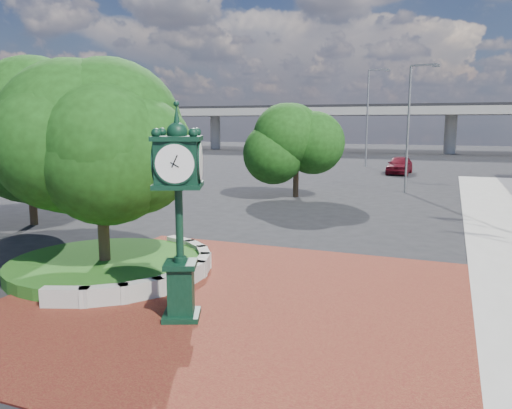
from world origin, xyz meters
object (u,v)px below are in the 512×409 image
object	(u,v)px
post_clock	(179,205)
street_lamp_near	(412,119)
street_lamp_far	(370,110)
parked_car	(400,165)

from	to	relation	value
post_clock	street_lamp_near	world-z (taller)	street_lamp_near
street_lamp_near	street_lamp_far	distance (m)	20.40
post_clock	street_lamp_near	xyz separation A→B (m)	(3.35, 25.17, 2.16)
parked_car	street_lamp_near	size ratio (longest dim) A/B	0.58
post_clock	parked_car	world-z (taller)	post_clock
parked_car	street_lamp_near	distance (m)	13.73
parked_car	street_lamp_near	bearing A→B (deg)	-79.05
post_clock	street_lamp_far	bearing A→B (deg)	93.08
street_lamp_far	parked_car	bearing A→B (deg)	-59.18
post_clock	street_lamp_near	bearing A→B (deg)	82.42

